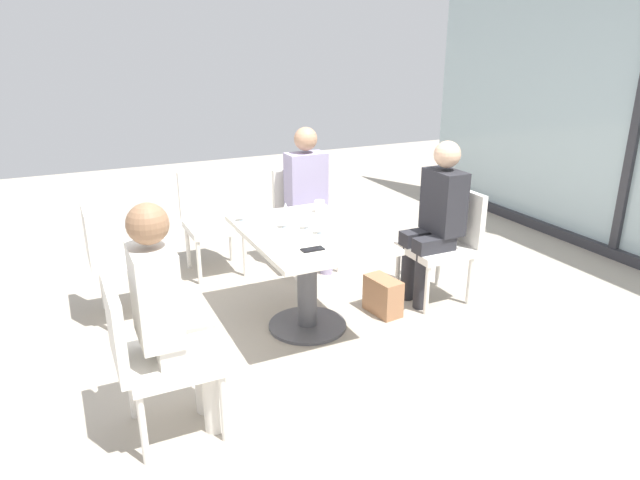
% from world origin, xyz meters
% --- Properties ---
extents(ground_plane, '(12.00, 12.00, 0.00)m').
position_xyz_m(ground_plane, '(0.00, 0.00, 0.00)').
color(ground_plane, '#A89E8E').
extents(window_wall_backdrop, '(5.59, 0.10, 2.70)m').
position_xyz_m(window_wall_backdrop, '(0.00, 3.20, 1.21)').
color(window_wall_backdrop, '#A1B7BC').
rests_on(window_wall_backdrop, ground_plane).
extents(dining_table_main, '(1.19, 0.80, 0.73)m').
position_xyz_m(dining_table_main, '(0.00, 0.00, 0.53)').
color(dining_table_main, silver).
rests_on(dining_table_main, ground_plane).
extents(chair_near_window, '(0.46, 0.51, 0.87)m').
position_xyz_m(chair_near_window, '(0.00, 1.19, 0.50)').
color(chair_near_window, silver).
rests_on(chair_near_window, ground_plane).
extents(chair_far_left, '(0.50, 0.46, 0.87)m').
position_xyz_m(chair_far_left, '(-1.10, 0.47, 0.50)').
color(chair_far_left, silver).
rests_on(chair_far_left, ground_plane).
extents(chair_front_right, '(0.46, 0.50, 0.87)m').
position_xyz_m(chair_front_right, '(0.74, -1.19, 0.50)').
color(chair_front_right, silver).
rests_on(chair_front_right, ground_plane).
extents(chair_front_left, '(0.46, 0.50, 0.87)m').
position_xyz_m(chair_front_left, '(-0.74, -1.19, 0.50)').
color(chair_front_left, silver).
rests_on(chair_front_left, ground_plane).
extents(chair_side_end, '(0.50, 0.46, 0.87)m').
position_xyz_m(chair_side_end, '(-1.37, -0.31, 0.50)').
color(chair_side_end, silver).
rests_on(chair_side_end, ground_plane).
extents(person_near_window, '(0.34, 0.39, 1.26)m').
position_xyz_m(person_near_window, '(-0.00, 1.08, 0.70)').
color(person_near_window, '#28282D').
rests_on(person_near_window, ground_plane).
extents(person_far_left, '(0.39, 0.34, 1.26)m').
position_xyz_m(person_far_left, '(-0.99, 0.47, 0.70)').
color(person_far_left, '#9E93B7').
rests_on(person_far_left, ground_plane).
extents(person_front_right, '(0.34, 0.39, 1.26)m').
position_xyz_m(person_front_right, '(0.74, -1.08, 0.70)').
color(person_front_right, silver).
rests_on(person_front_right, ground_plane).
extents(wine_glass_0, '(0.07, 0.07, 0.18)m').
position_xyz_m(wine_glass_0, '(-0.39, -0.32, 0.86)').
color(wine_glass_0, silver).
rests_on(wine_glass_0, dining_table_main).
extents(wine_glass_1, '(0.07, 0.07, 0.18)m').
position_xyz_m(wine_glass_1, '(-0.03, 0.03, 0.86)').
color(wine_glass_1, silver).
rests_on(wine_glass_1, dining_table_main).
extents(wine_glass_2, '(0.07, 0.07, 0.18)m').
position_xyz_m(wine_glass_2, '(-0.12, -0.10, 0.86)').
color(wine_glass_2, silver).
rests_on(wine_glass_2, dining_table_main).
extents(wine_glass_3, '(0.07, 0.07, 0.18)m').
position_xyz_m(wine_glass_3, '(0.10, 0.06, 0.86)').
color(wine_glass_3, silver).
rests_on(wine_glass_3, dining_table_main).
extents(coffee_cup, '(0.08, 0.08, 0.09)m').
position_xyz_m(coffee_cup, '(-0.36, 0.27, 0.78)').
color(coffee_cup, white).
rests_on(coffee_cup, dining_table_main).
extents(cell_phone_on_table, '(0.07, 0.14, 0.01)m').
position_xyz_m(cell_phone_on_table, '(0.35, -0.12, 0.73)').
color(cell_phone_on_table, black).
rests_on(cell_phone_on_table, dining_table_main).
extents(handbag_0, '(0.32, 0.20, 0.28)m').
position_xyz_m(handbag_0, '(0.04, 0.60, 0.14)').
color(handbag_0, '#A3704C').
rests_on(handbag_0, ground_plane).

